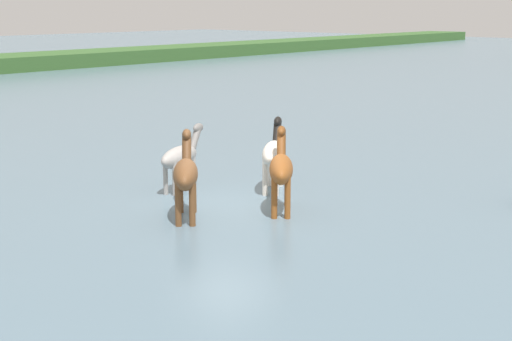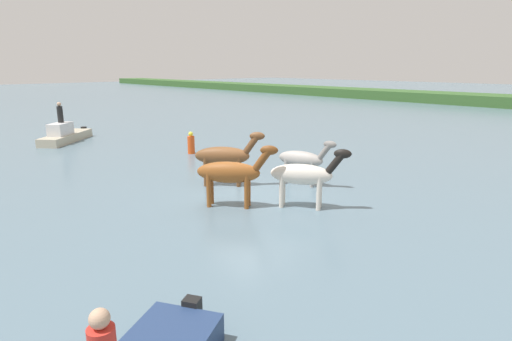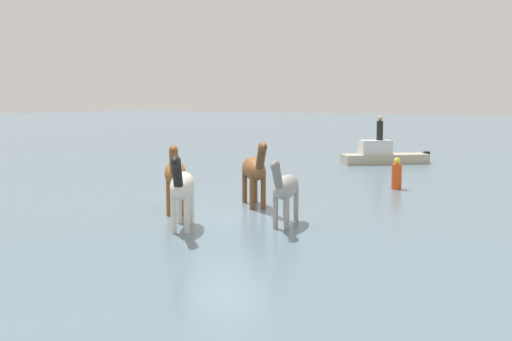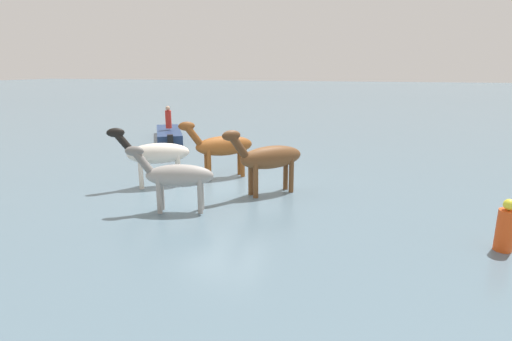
{
  "view_description": "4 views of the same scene",
  "coord_description": "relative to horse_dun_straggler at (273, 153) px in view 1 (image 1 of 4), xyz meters",
  "views": [
    {
      "loc": [
        -14.13,
        -13.29,
        5.2
      ],
      "look_at": [
        0.69,
        -0.46,
        0.93
      ],
      "focal_mm": 53.42,
      "sensor_mm": 36.0,
      "label": 1
    },
    {
      "loc": [
        10.47,
        -9.39,
        4.41
      ],
      "look_at": [
        0.44,
        -0.14,
        0.95
      ],
      "focal_mm": 29.02,
      "sensor_mm": 36.0,
      "label": 2
    },
    {
      "loc": [
        14.03,
        10.04,
        3.27
      ],
      "look_at": [
        -0.79,
        0.48,
        1.19
      ],
      "focal_mm": 43.25,
      "sensor_mm": 36.0,
      "label": 3
    },
    {
      "loc": [
        -4.46,
        11.36,
        3.76
      ],
      "look_at": [
        -0.95,
        -0.28,
        0.63
      ],
      "focal_mm": 28.13,
      "sensor_mm": 36.0,
      "label": 4
    }
  ],
  "objects": [
    {
      "name": "horse_chestnut_trailing",
      "position": [
        -3.69,
        -0.24,
        0.05
      ],
      "size": [
        2.18,
        2.13,
        2.05
      ],
      "rotation": [
        0.0,
        0.0,
        0.77
      ],
      "color": "brown",
      "rests_on": "ground_plane"
    },
    {
      "name": "ground_plane",
      "position": [
        -2.25,
        -0.24,
        -1.08
      ],
      "size": [
        213.42,
        213.42,
        0.0
      ],
      "primitive_type": "plane",
      "color": "slate"
    },
    {
      "name": "horse_gray_outer",
      "position": [
        -1.76,
        1.96,
        -0.09
      ],
      "size": [
        2.3,
        1.03,
        1.79
      ],
      "rotation": [
        0.0,
        0.0,
        0.29
      ],
      "color": "#9E9993",
      "rests_on": "ground_plane"
    },
    {
      "name": "horse_pinto_flank",
      "position": [
        -1.64,
        -1.61,
        0.04
      ],
      "size": [
        2.28,
        1.96,
        2.03
      ],
      "rotation": [
        0.0,
        0.0,
        0.68
      ],
      "color": "brown",
      "rests_on": "ground_plane"
    },
    {
      "name": "horse_dun_straggler",
      "position": [
        0.0,
        0.0,
        0.0
      ],
      "size": [
        2.32,
        1.71,
        1.96
      ],
      "rotation": [
        0.0,
        0.0,
        0.58
      ],
      "color": "silver",
      "rests_on": "ground_plane"
    }
  ]
}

